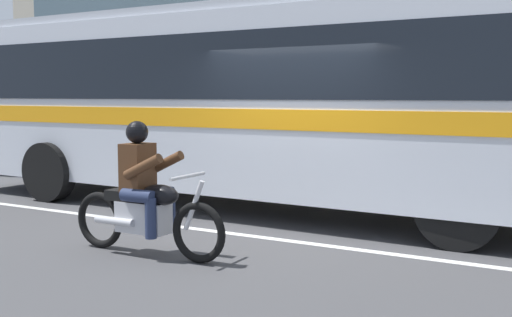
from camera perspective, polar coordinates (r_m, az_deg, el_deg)
ground_plane at (r=8.72m, az=3.12°, el=-6.53°), size 60.00×60.00×0.00m
sidewalk_curb at (r=13.39m, az=12.92°, el=-1.99°), size 28.00×3.80×0.15m
lane_center_stripe at (r=8.19m, az=1.23°, el=-7.29°), size 26.60×0.14×0.01m
transit_bus at (r=10.05m, az=0.91°, el=5.94°), size 12.02×2.89×3.22m
motorcycle_with_rider at (r=7.37m, az=-10.07°, el=-3.70°), size 2.14×0.64×1.56m
fire_hydrant at (r=14.68m, az=-5.69°, el=0.54°), size 0.22×0.30×0.75m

